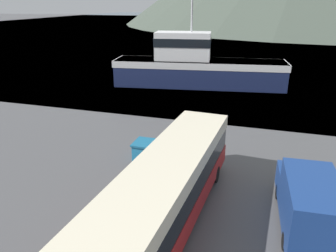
{
  "coord_description": "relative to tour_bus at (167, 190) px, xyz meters",
  "views": [
    {
      "loc": [
        3.32,
        -5.81,
        9.06
      ],
      "look_at": [
        -2.07,
        11.74,
        2.0
      ],
      "focal_mm": 35.0,
      "sensor_mm": 36.0,
      "label": 1
    }
  ],
  "objects": [
    {
      "name": "small_boat",
      "position": [
        3.58,
        32.35,
        -1.32
      ],
      "size": [
        4.01,
        6.08,
        0.95
      ],
      "rotation": [
        0.0,
        0.0,
        0.43
      ],
      "color": "#19234C",
      "rests_on": "water_surface"
    },
    {
      "name": "delivery_van",
      "position": [
        5.6,
        1.54,
        -0.46
      ],
      "size": [
        2.41,
        5.91,
        2.53
      ],
      "rotation": [
        0.0,
        0.0,
        0.07
      ],
      "color": "navy",
      "rests_on": "ground"
    },
    {
      "name": "tour_bus",
      "position": [
        0.0,
        0.0,
        0.0
      ],
      "size": [
        3.21,
        12.52,
        3.16
      ],
      "rotation": [
        0.0,
        0.0,
        -0.06
      ],
      "color": "red",
      "rests_on": "ground"
    },
    {
      "name": "water_surface",
      "position": [
        0.12,
        132.93,
        -1.79
      ],
      "size": [
        240.0,
        240.0,
        0.0
      ],
      "primitive_type": "plane",
      "color": "#475B6B",
      "rests_on": "ground"
    },
    {
      "name": "storage_bin",
      "position": [
        -3.14,
        5.71,
        -1.22
      ],
      "size": [
        1.39,
        1.46,
        1.11
      ],
      "color": "teal",
      "rests_on": "ground"
    },
    {
      "name": "fishing_boat",
      "position": [
        -4.26,
        24.64,
        0.43
      ],
      "size": [
        19.22,
        6.95,
        11.21
      ],
      "rotation": [
        0.0,
        0.0,
        4.86
      ],
      "color": "#19234C",
      "rests_on": "water_surface"
    }
  ]
}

